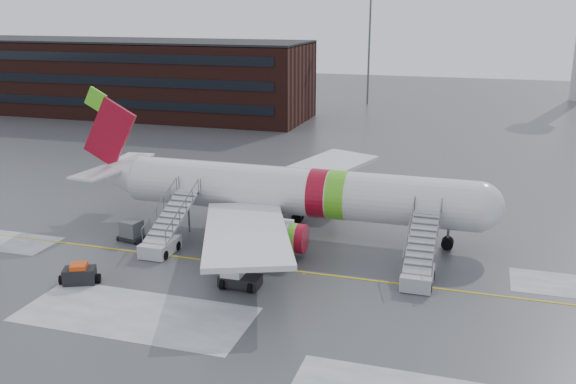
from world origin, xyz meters
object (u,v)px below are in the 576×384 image
(airstair_aft, at_px, (164,237))
(pushback_tug, at_px, (238,277))
(uld_container, at_px, (132,231))
(baggage_tractor, at_px, (80,275))
(airliner, at_px, (284,191))
(airstair_fwd, at_px, (419,265))

(airstair_aft, xyz_separation_m, pushback_tug, (7.62, -4.47, -0.39))
(pushback_tug, xyz_separation_m, uld_container, (-11.06, 5.61, 0.07))
(pushback_tug, relative_size, baggage_tractor, 0.95)
(airliner, xyz_separation_m, airstair_aft, (-7.35, -6.54, -2.35))
(uld_container, bearing_deg, airliner, 26.55)
(airliner, xyz_separation_m, pushback_tug, (0.27, -11.00, -2.74))
(baggage_tractor, bearing_deg, airstair_fwd, 18.27)
(baggage_tractor, bearing_deg, uld_container, 96.13)
(airstair_fwd, xyz_separation_m, pushback_tug, (-11.22, -4.47, -0.39))
(uld_container, bearing_deg, pushback_tug, -26.89)
(airliner, distance_m, airstair_fwd, 13.43)
(airliner, bearing_deg, baggage_tractor, -126.08)
(pushback_tug, bearing_deg, airstair_fwd, 21.72)
(airliner, bearing_deg, airstair_fwd, -29.64)
(airliner, height_order, airstair_fwd, airliner)
(airliner, relative_size, uld_container, 16.06)
(uld_container, bearing_deg, airstair_fwd, -2.94)
(airstair_fwd, distance_m, baggage_tractor, 22.54)
(airstair_fwd, bearing_deg, pushback_tug, -158.28)
(airstair_fwd, xyz_separation_m, airstair_aft, (-18.84, 0.00, 0.00))
(airliner, distance_m, uld_container, 12.36)
(airstair_fwd, bearing_deg, airliner, 150.36)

